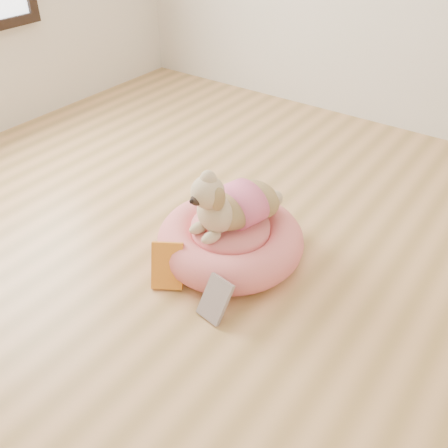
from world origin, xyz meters
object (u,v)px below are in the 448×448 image
Objects in this scene: pet_bed at (230,240)px; dog at (231,194)px; book_white at (215,299)px; book_yellow at (167,266)px.

pet_bed is 0.25m from dog.
dog reaches higher than book_white.
pet_bed is at bearing 39.75° from book_yellow.
dog reaches higher than pet_bed.
book_yellow is 0.28m from book_white.
book_yellow reaches higher than pet_bed.
dog is at bearing 39.35° from book_yellow.
book_white is (0.17, -0.35, -0.00)m from pet_bed.
dog is at bearing 21.85° from pet_bed.
pet_bed is 1.52× the size of dog.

